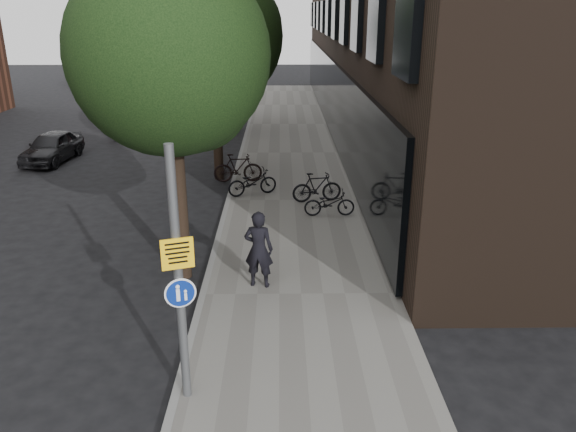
{
  "coord_description": "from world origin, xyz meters",
  "views": [
    {
      "loc": [
        -0.2,
        -8.05,
        6.25
      ],
      "look_at": [
        -0.05,
        3.37,
        2.0
      ],
      "focal_mm": 35.0,
      "sensor_mm": 36.0,
      "label": 1
    }
  ],
  "objects_px": {
    "parked_bike_facade_near": "(329,203)",
    "parked_car_near": "(52,147)",
    "pedestrian": "(259,249)",
    "signpost": "(179,278)"
  },
  "relations": [
    {
      "from": "pedestrian",
      "to": "parked_car_near",
      "type": "relative_size",
      "value": 0.49
    },
    {
      "from": "signpost",
      "to": "pedestrian",
      "type": "bearing_deg",
      "value": 56.87
    },
    {
      "from": "signpost",
      "to": "pedestrian",
      "type": "distance_m",
      "value": 4.3
    },
    {
      "from": "signpost",
      "to": "parked_bike_facade_near",
      "type": "height_order",
      "value": "signpost"
    },
    {
      "from": "parked_bike_facade_near",
      "to": "parked_car_near",
      "type": "relative_size",
      "value": 0.42
    },
    {
      "from": "pedestrian",
      "to": "parked_bike_facade_near",
      "type": "height_order",
      "value": "pedestrian"
    },
    {
      "from": "signpost",
      "to": "parked_car_near",
      "type": "distance_m",
      "value": 18.0
    },
    {
      "from": "parked_bike_facade_near",
      "to": "parked_car_near",
      "type": "distance_m",
      "value": 13.48
    },
    {
      "from": "signpost",
      "to": "pedestrian",
      "type": "xyz_separation_m",
      "value": [
        1.08,
        3.96,
        -1.26
      ]
    },
    {
      "from": "signpost",
      "to": "parked_bike_facade_near",
      "type": "xyz_separation_m",
      "value": [
        3.11,
        8.66,
        -1.77
      ]
    }
  ]
}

